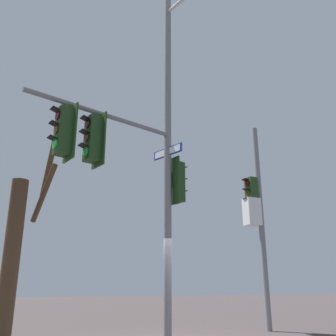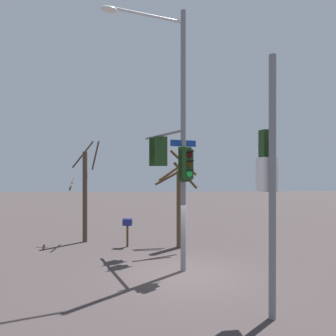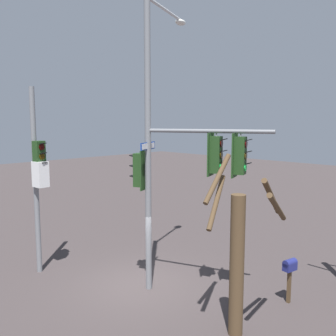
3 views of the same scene
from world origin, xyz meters
TOP-DOWN VIEW (x-y plane):
  - main_signal_pole_assembly at (-1.16, -0.54)m, footprint 5.04×3.51m
  - secondary_pole_assembly at (3.38, 1.87)m, footprint 0.74×0.45m
  - bare_tree_behind_pole at (-4.08, 0.12)m, footprint 2.12×2.08m

SIDE VIEW (x-z plane):
  - bare_tree_behind_pole at x=-4.08m, z-range -0.13..4.63m
  - secondary_pole_assembly at x=3.38m, z-range 0.32..7.17m
  - main_signal_pole_assembly at x=-1.16m, z-range 0.11..9.97m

